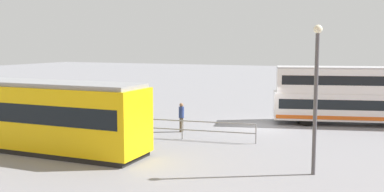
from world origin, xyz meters
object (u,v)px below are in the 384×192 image
(tram_yellow, at_px, (4,112))
(pedestrian_near_railing, at_px, (181,115))
(double_decker_bus, at_px, (357,95))
(info_sign, at_px, (96,105))
(street_lamp, at_px, (316,87))

(tram_yellow, bearing_deg, pedestrian_near_railing, -134.35)
(double_decker_bus, distance_m, pedestrian_near_railing, 11.83)
(tram_yellow, xyz_separation_m, info_sign, (-2.14, -5.04, -0.18))
(double_decker_bus, height_order, street_lamp, street_lamp)
(pedestrian_near_railing, distance_m, street_lamp, 10.74)
(pedestrian_near_railing, xyz_separation_m, info_sign, (4.72, 1.98, 0.60))
(tram_yellow, height_order, pedestrian_near_railing, tram_yellow)
(tram_yellow, relative_size, info_sign, 6.69)
(tram_yellow, relative_size, street_lamp, 2.64)
(tram_yellow, relative_size, pedestrian_near_railing, 9.06)
(info_sign, distance_m, street_lamp, 14.01)
(double_decker_bus, relative_size, tram_yellow, 0.69)
(tram_yellow, bearing_deg, info_sign, -113.03)
(tram_yellow, height_order, street_lamp, street_lamp)
(double_decker_bus, bearing_deg, tram_yellow, 39.96)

